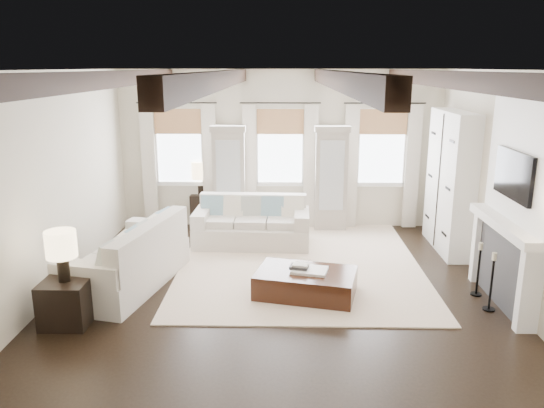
{
  "coord_description": "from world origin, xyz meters",
  "views": [
    {
      "loc": [
        0.06,
        -6.96,
        3.24
      ],
      "look_at": [
        -0.11,
        1.09,
        1.15
      ],
      "focal_mm": 35.0,
      "sensor_mm": 36.0,
      "label": 1
    }
  ],
  "objects_px": {
    "sofa_back": "(252,225)",
    "sofa_left": "(132,260)",
    "ottoman": "(306,283)",
    "side_table_back": "(202,209)",
    "side_table_front": "(67,302)"
  },
  "relations": [
    {
      "from": "sofa_back",
      "to": "side_table_front",
      "type": "bearing_deg",
      "value": -124.41
    },
    {
      "from": "ottoman",
      "to": "side_table_front",
      "type": "relative_size",
      "value": 2.38
    },
    {
      "from": "sofa_back",
      "to": "sofa_left",
      "type": "relative_size",
      "value": 0.86
    },
    {
      "from": "ottoman",
      "to": "side_table_back",
      "type": "relative_size",
      "value": 2.13
    },
    {
      "from": "sofa_back",
      "to": "sofa_left",
      "type": "bearing_deg",
      "value": -130.62
    },
    {
      "from": "side_table_front",
      "to": "side_table_back",
      "type": "relative_size",
      "value": 0.9
    },
    {
      "from": "side_table_front",
      "to": "side_table_back",
      "type": "distance_m",
      "value": 4.64
    },
    {
      "from": "ottoman",
      "to": "side_table_front",
      "type": "xyz_separation_m",
      "value": [
        -3.12,
        -0.93,
        0.11
      ]
    },
    {
      "from": "sofa_left",
      "to": "ottoman",
      "type": "xyz_separation_m",
      "value": [
        2.62,
        -0.3,
        -0.22
      ]
    },
    {
      "from": "sofa_back",
      "to": "side_table_back",
      "type": "bearing_deg",
      "value": 131.3
    },
    {
      "from": "sofa_back",
      "to": "ottoman",
      "type": "bearing_deg",
      "value": -68.23
    },
    {
      "from": "sofa_back",
      "to": "ottoman",
      "type": "xyz_separation_m",
      "value": [
        0.91,
        -2.29,
        -0.18
      ]
    },
    {
      "from": "ottoman",
      "to": "sofa_left",
      "type": "bearing_deg",
      "value": -173.32
    },
    {
      "from": "ottoman",
      "to": "side_table_back",
      "type": "xyz_separation_m",
      "value": [
        -2.04,
        3.57,
        0.15
      ]
    },
    {
      "from": "ottoman",
      "to": "side_table_front",
      "type": "bearing_deg",
      "value": -150.1
    }
  ]
}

